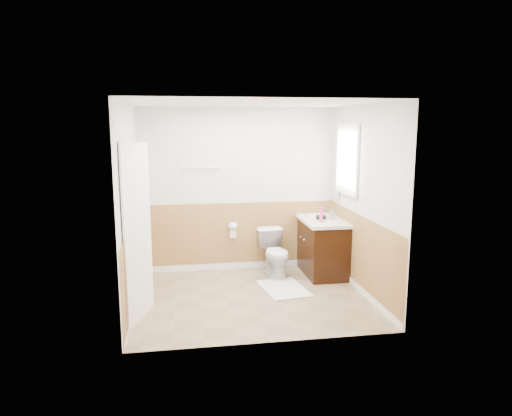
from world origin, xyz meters
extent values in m
plane|color=#8C7051|center=(0.00, 0.00, 0.00)|extent=(3.00, 3.00, 0.00)
plane|color=white|center=(0.00, 0.00, 2.50)|extent=(3.00, 3.00, 0.00)
plane|color=silver|center=(0.00, 1.30, 1.25)|extent=(3.00, 0.00, 3.00)
plane|color=silver|center=(0.00, -1.30, 1.25)|extent=(3.00, 0.00, 3.00)
plane|color=silver|center=(-1.50, 0.00, 1.25)|extent=(0.00, 3.00, 3.00)
plane|color=silver|center=(1.50, 0.00, 1.25)|extent=(0.00, 3.00, 3.00)
plane|color=#A47941|center=(0.00, 1.29, 0.50)|extent=(3.00, 0.00, 3.00)
plane|color=#A47941|center=(0.00, -1.29, 0.50)|extent=(3.00, 0.00, 3.00)
plane|color=#A47941|center=(-1.49, 0.00, 0.50)|extent=(0.00, 2.60, 2.60)
plane|color=#A47941|center=(1.49, 0.00, 0.50)|extent=(0.00, 2.60, 2.60)
imported|color=white|center=(0.49, 0.84, 0.35)|extent=(0.48, 0.73, 0.69)
cube|color=silver|center=(0.49, 0.23, 0.01)|extent=(0.65, 0.87, 0.02)
cube|color=black|center=(1.21, 0.89, 0.40)|extent=(0.55, 1.10, 0.80)
sphere|color=#B8B9BF|center=(0.91, 0.79, 0.55)|extent=(0.03, 0.03, 0.03)
sphere|color=#B8B8BF|center=(0.91, 0.99, 0.55)|extent=(0.03, 0.03, 0.03)
cube|color=silver|center=(1.20, 0.89, 0.83)|extent=(0.60, 1.15, 0.05)
cylinder|color=white|center=(1.21, 1.04, 0.86)|extent=(0.36, 0.36, 0.02)
cylinder|color=#BABBC1|center=(1.39, 1.04, 0.92)|extent=(0.02, 0.02, 0.14)
cylinder|color=#DE3985|center=(1.11, 0.62, 0.96)|extent=(0.05, 0.05, 0.22)
imported|color=gray|center=(1.33, 0.79, 0.93)|extent=(0.09, 0.09, 0.17)
cylinder|color=black|center=(1.16, 0.79, 0.89)|extent=(0.14, 0.07, 0.07)
cylinder|color=black|center=(1.13, 0.79, 0.86)|extent=(0.03, 0.03, 0.07)
cube|color=silver|center=(1.48, 1.10, 1.55)|extent=(0.02, 0.35, 0.90)
cube|color=white|center=(1.47, 0.59, 1.75)|extent=(0.04, 0.80, 1.00)
cube|color=white|center=(1.49, 0.59, 1.75)|extent=(0.01, 0.70, 0.90)
cube|color=white|center=(-1.40, -0.45, 1.02)|extent=(0.29, 0.78, 2.04)
cube|color=white|center=(-1.48, -0.45, 1.03)|extent=(0.02, 0.92, 2.10)
sphere|color=silver|center=(-1.34, -0.12, 0.95)|extent=(0.06, 0.06, 0.06)
cylinder|color=silver|center=(-0.55, 1.25, 1.60)|extent=(0.62, 0.02, 0.02)
cylinder|color=silver|center=(-0.10, 1.23, 0.70)|extent=(0.14, 0.02, 0.02)
cylinder|color=white|center=(-0.10, 1.23, 0.70)|extent=(0.10, 0.11, 0.11)
cube|color=white|center=(-0.10, 1.23, 0.59)|extent=(0.10, 0.01, 0.16)
camera|label=1|loc=(-0.89, -5.79, 2.25)|focal=32.96mm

